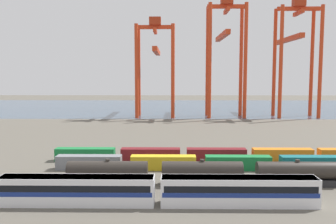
{
  "coord_description": "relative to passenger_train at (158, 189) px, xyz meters",
  "views": [
    {
      "loc": [
        -9.29,
        -68.83,
        17.59
      ],
      "look_at": [
        -10.6,
        24.21,
        8.16
      ],
      "focal_mm": 39.06,
      "sensor_mm": 36.0,
      "label": 1
    }
  ],
  "objects": [
    {
      "name": "ground_plane",
      "position": [
        11.38,
        60.67,
        -2.14
      ],
      "size": [
        420.0,
        420.0,
        0.0
      ],
      "primitive_type": "plane",
      "color": "#5B564C"
    },
    {
      "name": "harbour_water",
      "position": [
        11.38,
        152.1,
        -2.14
      ],
      "size": [
        400.0,
        110.0,
        0.01
      ],
      "primitive_type": "cube",
      "color": "#384C60",
      "rests_on": "ground_plane"
    },
    {
      "name": "passenger_train",
      "position": [
        0.0,
        0.0,
        0.0
      ],
      "size": [
        43.09,
        3.14,
        3.9
      ],
      "color": "silver",
      "rests_on": "ground_plane"
    },
    {
      "name": "freight_tank_row",
      "position": [
        21.91,
        9.11,
        -0.19
      ],
      "size": [
        73.52,
        2.74,
        4.2
      ],
      "color": "#232326",
      "rests_on": "ground_plane"
    },
    {
      "name": "shipping_container_0",
      "position": [
        -13.66,
        18.73,
        -0.84
      ],
      "size": [
        12.1,
        2.44,
        2.6
      ],
      "primitive_type": "cube",
      "color": "slate",
      "rests_on": "ground_plane"
    },
    {
      "name": "shipping_container_1",
      "position": [
        0.27,
        18.73,
        -0.84
      ],
      "size": [
        12.1,
        2.44,
        2.6
      ],
      "primitive_type": "cube",
      "color": "gold",
      "rests_on": "ground_plane"
    },
    {
      "name": "shipping_container_2",
      "position": [
        14.21,
        18.73,
        -0.84
      ],
      "size": [
        12.1,
        2.44,
        2.6
      ],
      "primitive_type": "cube",
      "color": "#197538",
      "rests_on": "ground_plane"
    },
    {
      "name": "shipping_container_3",
      "position": [
        28.14,
        18.73,
        -0.84
      ],
      "size": [
        12.1,
        2.44,
        2.6
      ],
      "primitive_type": "cube",
      "color": "#146066",
      "rests_on": "ground_plane"
    },
    {
      "name": "shipping_container_8",
      "position": [
        -16.02,
        25.58,
        -0.84
      ],
      "size": [
        12.1,
        2.44,
        2.6
      ],
      "primitive_type": "cube",
      "color": "#197538",
      "rests_on": "ground_plane"
    },
    {
      "name": "shipping_container_9",
      "position": [
        -2.52,
        25.58,
        -0.84
      ],
      "size": [
        12.1,
        2.44,
        2.6
      ],
      "primitive_type": "cube",
      "color": "maroon",
      "rests_on": "ground_plane"
    },
    {
      "name": "shipping_container_10",
      "position": [
        10.98,
        25.58,
        -0.84
      ],
      "size": [
        12.1,
        2.44,
        2.6
      ],
      "primitive_type": "cube",
      "color": "maroon",
      "rests_on": "ground_plane"
    },
    {
      "name": "shipping_container_11",
      "position": [
        24.47,
        25.58,
        -0.84
      ],
      "size": [
        12.1,
        2.44,
        2.6
      ],
      "primitive_type": "cube",
      "color": "orange",
      "rests_on": "ground_plane"
    },
    {
      "name": "gantry_crane_west",
      "position": [
        -5.43,
        108.86,
        22.8
      ],
      "size": [
        16.38,
        36.18,
        41.38
      ],
      "color": "red",
      "rests_on": "ground_plane"
    },
    {
      "name": "gantry_crane_central",
      "position": [
        24.09,
        108.46,
        27.51
      ],
      "size": [
        16.04,
        35.76,
        49.66
      ],
      "color": "red",
      "rests_on": "ground_plane"
    },
    {
      "name": "gantry_crane_east",
      "position": [
        53.61,
        108.75,
        26.93
      ],
      "size": [
        17.59,
        37.55,
        48.68
      ],
      "color": "red",
      "rests_on": "ground_plane"
    }
  ]
}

